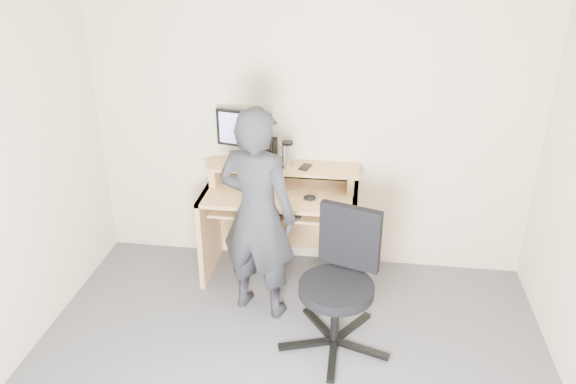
% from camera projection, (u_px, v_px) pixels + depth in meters
% --- Properties ---
extents(back_wall, '(3.50, 0.02, 2.50)m').
position_uv_depth(back_wall, '(311.00, 119.00, 4.35)').
color(back_wall, beige).
rests_on(back_wall, ground).
extents(desk, '(1.20, 0.60, 0.91)m').
position_uv_depth(desk, '(281.00, 211.00, 4.49)').
color(desk, tan).
rests_on(desk, ground).
extents(monitor, '(0.45, 0.13, 0.43)m').
position_uv_depth(monitor, '(244.00, 132.00, 4.32)').
color(monitor, black).
rests_on(monitor, desk).
extents(external_drive, '(0.08, 0.14, 0.20)m').
position_uv_depth(external_drive, '(271.00, 151.00, 4.39)').
color(external_drive, black).
rests_on(external_drive, desk).
extents(travel_mug, '(0.11, 0.11, 0.19)m').
position_uv_depth(travel_mug, '(288.00, 156.00, 4.32)').
color(travel_mug, silver).
rests_on(travel_mug, desk).
extents(smartphone, '(0.10, 0.14, 0.01)m').
position_uv_depth(smartphone, '(305.00, 167.00, 4.36)').
color(smartphone, black).
rests_on(smartphone, desk).
extents(charger, '(0.05, 0.05, 0.03)m').
position_uv_depth(charger, '(265.00, 166.00, 4.34)').
color(charger, black).
rests_on(charger, desk).
extents(headphones, '(0.19, 0.19, 0.06)m').
position_uv_depth(headphones, '(276.00, 160.00, 4.47)').
color(headphones, silver).
rests_on(headphones, desk).
extents(keyboard, '(0.49, 0.27, 0.03)m').
position_uv_depth(keyboard, '(275.00, 207.00, 4.29)').
color(keyboard, black).
rests_on(keyboard, desk).
extents(mouse, '(0.10, 0.07, 0.04)m').
position_uv_depth(mouse, '(310.00, 198.00, 4.20)').
color(mouse, black).
rests_on(mouse, desk).
extents(office_chair, '(0.75, 0.72, 0.95)m').
position_uv_depth(office_chair, '(341.00, 277.00, 3.70)').
color(office_chair, black).
rests_on(office_chair, ground).
extents(person, '(0.66, 0.52, 1.58)m').
position_uv_depth(person, '(257.00, 215.00, 3.91)').
color(person, black).
rests_on(person, ground).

